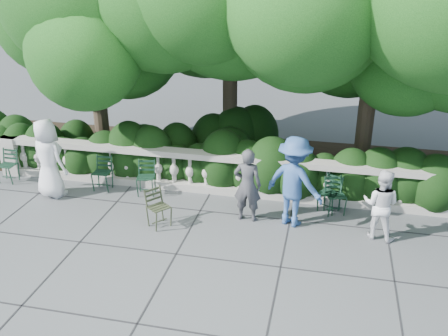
% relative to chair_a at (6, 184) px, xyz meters
% --- Properties ---
extents(ground, '(90.00, 90.00, 0.00)m').
position_rel_chair_a_xyz_m(ground, '(5.59, -1.11, 0.00)').
color(ground, '#474A4E').
rests_on(ground, ground).
extents(balustrade, '(12.00, 0.44, 1.00)m').
position_rel_chair_a_xyz_m(balustrade, '(5.59, 0.69, 0.49)').
color(balustrade, '#9E998E').
rests_on(balustrade, ground).
extents(shrub_hedge, '(15.00, 2.60, 1.70)m').
position_rel_chair_a_xyz_m(shrub_hedge, '(5.59, 1.89, 0.00)').
color(shrub_hedge, black).
rests_on(shrub_hedge, ground).
extents(tree_canopy, '(15.04, 6.52, 6.78)m').
position_rel_chair_a_xyz_m(tree_canopy, '(6.27, 2.08, 3.96)').
color(tree_canopy, '#3F3023').
rests_on(tree_canopy, ground).
extents(chair_a, '(0.44, 0.48, 0.84)m').
position_rel_chair_a_xyz_m(chair_a, '(0.00, 0.00, 0.00)').
color(chair_a, black).
rests_on(chair_a, ground).
extents(chair_b, '(0.46, 0.50, 0.84)m').
position_rel_chair_a_xyz_m(chair_b, '(2.51, 0.09, 0.00)').
color(chair_b, black).
rests_on(chair_b, ground).
extents(chair_c, '(0.52, 0.55, 0.84)m').
position_rel_chair_a_xyz_m(chair_c, '(3.66, 0.07, 0.00)').
color(chair_c, black).
rests_on(chair_c, ground).
extents(chair_d, '(0.58, 0.61, 0.84)m').
position_rel_chair_a_xyz_m(chair_d, '(8.05, 0.07, 0.00)').
color(chair_d, black).
rests_on(chair_d, ground).
extents(chair_e, '(0.61, 0.63, 0.84)m').
position_rel_chair_a_xyz_m(chair_e, '(7.81, 0.16, 0.00)').
color(chair_e, black).
rests_on(chair_e, ground).
extents(chair_weathered, '(0.65, 0.64, 0.84)m').
position_rel_chair_a_xyz_m(chair_weathered, '(4.55, -1.25, 0.00)').
color(chair_weathered, black).
rests_on(chair_weathered, ground).
extents(person_businessman, '(1.07, 0.89, 1.87)m').
position_rel_chair_a_xyz_m(person_businessman, '(1.48, -0.30, 0.94)').
color(person_businessman, white).
rests_on(person_businessman, ground).
extents(person_woman_grey, '(0.60, 0.40, 1.62)m').
position_rel_chair_a_xyz_m(person_woman_grey, '(6.17, -0.47, 0.81)').
color(person_woman_grey, '#3C3C41').
rests_on(person_woman_grey, ground).
extents(person_casual_man, '(0.84, 0.74, 1.47)m').
position_rel_chair_a_xyz_m(person_casual_man, '(8.87, -0.62, 0.73)').
color(person_casual_man, white).
rests_on(person_casual_man, ground).
extents(person_older_blue, '(1.44, 1.17, 1.94)m').
position_rel_chair_a_xyz_m(person_older_blue, '(7.14, -0.43, 0.97)').
color(person_older_blue, '#2F528F').
rests_on(person_older_blue, ground).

